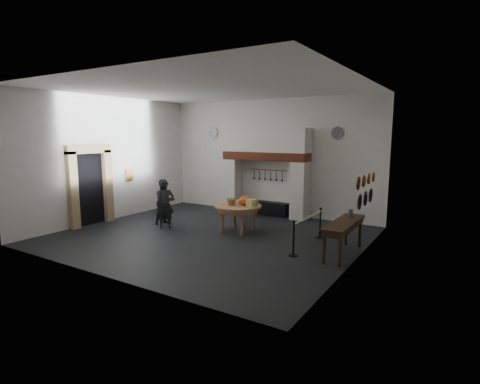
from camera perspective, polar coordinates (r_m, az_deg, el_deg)
The scene contains 39 objects.
floor at distance 11.88m, azimuth -4.57°, elevation -6.63°, with size 9.00×8.00×0.02m, color black.
ceiling at distance 11.52m, azimuth -4.85°, elevation 15.47°, with size 9.00×8.00×0.02m, color silver.
wall_back at distance 14.88m, azimuth 4.53°, elevation 5.31°, with size 9.00×0.02×4.50m, color white.
wall_front at distance 8.62m, azimuth -20.72°, elevation 2.15°, with size 9.00×0.02×4.50m, color white.
wall_left at distance 14.61m, azimuth -19.10°, elevation 4.78°, with size 0.02×8.00×4.50m, color white.
wall_right at distance 9.53m, azimuth 17.64°, elevation 2.90°, with size 0.02×8.00×4.50m, color white.
chimney_pier_left at distance 15.43m, azimuth -1.00°, elevation 1.08°, with size 0.55×0.70×2.15m, color silver.
chimney_pier_right at distance 14.07m, azimuth 9.15°, elevation 0.20°, with size 0.55×0.70×2.15m, color silver.
hearth_brick_band at distance 14.57m, azimuth 3.89°, elevation 5.48°, with size 3.50×0.72×0.32m, color #9E442B.
chimney_hood at distance 14.54m, azimuth 3.92°, elevation 7.88°, with size 3.50×0.70×0.90m, color silver.
iron_range at distance 14.89m, azimuth 3.94°, elevation -2.44°, with size 1.90×0.45×0.50m, color black.
utensil_rail at distance 14.85m, azimuth 4.36°, elevation 3.37°, with size 0.02×0.02×1.60m, color black.
door_recess at distance 14.08m, azimuth -21.96°, elevation 0.39°, with size 0.04×1.10×2.50m, color black.
door_jamb_near at distance 13.60m, azimuth -24.12°, elevation 0.19°, with size 0.22×0.30×2.60m, color tan.
door_jamb_far at distance 14.42m, azimuth -19.53°, elevation 0.91°, with size 0.22×0.30×2.60m, color tan.
door_lintel at distance 13.88m, azimuth -22.08°, elevation 6.09°, with size 0.22×1.70×0.30m, color tan.
wall_plaque at distance 15.14m, azimuth -16.51°, elevation 2.56°, with size 0.05×0.34×0.44m, color gold.
work_table at distance 12.16m, azimuth -0.30°, elevation -2.17°, with size 1.53×1.53×0.07m, color tan.
pumpkin at distance 12.10m, azimuth 0.75°, elevation -1.31°, with size 0.36×0.36×0.31m, color #C7441C.
cheese_block_big at distance 11.83m, azimuth 1.62°, elevation -1.72°, with size 0.22×0.22×0.24m, color #DCDA83.
cheese_block_small at distance 12.10m, azimuth 2.25°, elevation -1.58°, with size 0.18×0.18×0.20m, color #EACE8C.
wicker_basket at distance 12.09m, azimuth -1.29°, elevation -1.54°, with size 0.32×0.32×0.22m, color olive.
bread_loaf at distance 12.48m, azimuth 0.16°, elevation -1.41°, with size 0.31×0.18×0.13m, color #A27239.
visitor_near at distance 12.87m, azimuth -11.32°, elevation -1.86°, with size 0.59×0.39×1.62m, color black.
visitor_far at distance 13.43m, azimuth -11.41°, elevation -1.48°, with size 0.77×0.60×1.59m, color black.
side_table at distance 10.18m, azimuth 15.57°, elevation -4.52°, with size 0.55×2.20×0.06m, color #392614.
pewter_jug at distance 10.72m, azimuth 16.51°, elevation -3.13°, with size 0.12×0.12×0.22m, color #4C4C51.
copper_pan_a at distance 9.77m, azimuth 17.63°, elevation 1.27°, with size 0.34×0.34×0.03m, color #C6662D.
copper_pan_b at distance 10.30m, azimuth 18.39°, elevation 1.61°, with size 0.32×0.32×0.03m, color #C6662D.
copper_pan_c at distance 10.83m, azimuth 19.07°, elevation 1.91°, with size 0.30×0.30×0.03m, color #C6662D.
copper_pan_d at distance 11.36m, azimuth 19.69°, elevation 2.19°, with size 0.28×0.28×0.03m, color #C6662D.
pewter_plate_left at distance 10.03m, azimuth 17.78°, elevation -1.44°, with size 0.40×0.40×0.03m, color #4C4C51.
pewter_plate_mid at distance 10.61m, azimuth 18.57°, elevation -0.93°, with size 0.40×0.40×0.03m, color #4C4C51.
pewter_plate_right at distance 11.19m, azimuth 19.29°, elevation -0.48°, with size 0.40×0.40×0.03m, color #4C4C51.
pewter_plate_back_left at distance 16.24m, azimuth -4.10°, elevation 8.97°, with size 0.44×0.44×0.03m, color #4C4C51.
pewter_plate_back_right at distance 13.79m, azimuth 14.63°, elevation 8.72°, with size 0.44×0.44×0.03m, color #4C4C51.
barrier_post_near at distance 9.92m, azimuth 8.18°, elevation -7.14°, with size 0.05×0.05×0.90m, color black.
barrier_post_far at distance 11.72m, azimuth 12.13°, elevation -4.75°, with size 0.05×0.05×0.90m, color black.
barrier_rope at distance 10.72m, azimuth 10.38°, elevation -3.78°, with size 0.04×0.04×2.00m, color white.
Camera 1 is at (6.81, -9.20, 3.18)m, focal length 28.00 mm.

